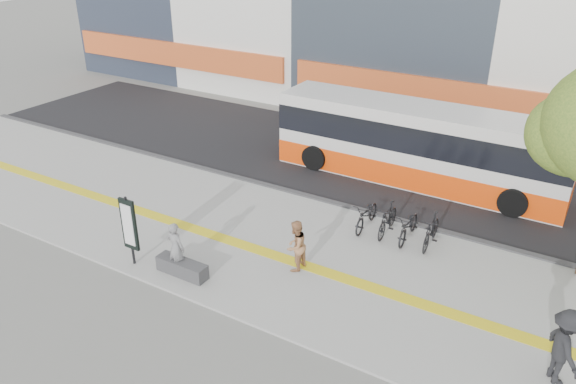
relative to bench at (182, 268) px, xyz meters
The scene contains 12 objects.
ground 2.88m from the bench, 24.78° to the left, with size 120.00×120.00×0.00m, color slate.
sidewalk 3.76m from the bench, 46.08° to the left, with size 40.00×7.00×0.08m, color gray.
tactile_strip 3.41m from the bench, 40.24° to the left, with size 40.00×0.45×0.01m, color gold.
street 10.53m from the bench, 75.70° to the left, with size 40.00×8.00×0.06m, color black.
curb 6.73m from the bench, 67.25° to the left, with size 40.00×0.25×0.14m, color #37373A.
bench is the anchor object (origin of this frame).
signboard 1.94m from the bench, 169.19° to the right, with size 0.55×0.10×2.20m.
bus 10.37m from the bench, 70.20° to the left, with size 11.02×2.61×2.93m.
bicycle_row 6.86m from the bench, 49.31° to the left, with size 2.80×1.83×1.05m.
seated_woman 0.61m from the bench, 165.06° to the left, with size 0.58×0.38×1.58m, color black.
pedestrian_tan 3.30m from the bench, 35.84° to the left, with size 0.76×0.59×1.56m, color #AF784E.
pedestrian_dark 9.88m from the bench, ahead, with size 1.20×0.69×1.85m, color black.
Camera 1 is at (6.89, -11.14, 9.31)m, focal length 34.98 mm.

